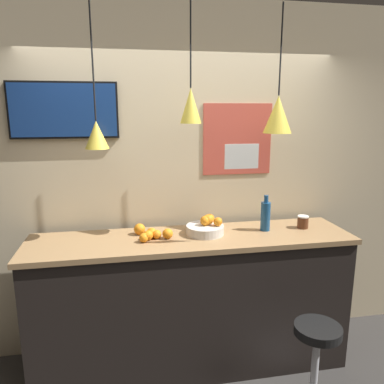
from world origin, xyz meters
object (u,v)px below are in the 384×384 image
Objects in this scene: bar_stool at (315,363)px; juice_bottle at (265,216)px; spread_jar at (303,222)px; fruit_bowl at (206,228)px; mounted_tv at (64,110)px.

juice_bottle is at bearing 100.09° from bar_stool.
bar_stool is 6.41× the size of spread_jar.
mounted_tv reaches higher than fruit_bowl.
juice_bottle reaches higher than spread_jar.
fruit_bowl is 2.84× the size of spread_jar.
bar_stool is 2.28× the size of juice_bottle.
mounted_tv is at bearing 168.40° from juice_bottle.
spread_jar is (0.81, -0.00, 0.00)m from fruit_bowl.
bar_stool is at bearing -31.31° from mounted_tv.
juice_bottle is at bearing 180.00° from spread_jar.
juice_bottle is 2.81× the size of spread_jar.
juice_bottle is 0.33m from spread_jar.
juice_bottle is 0.36× the size of mounted_tv.
spread_jar is 0.13× the size of mounted_tv.
fruit_bowl is at bearing -16.63° from mounted_tv.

